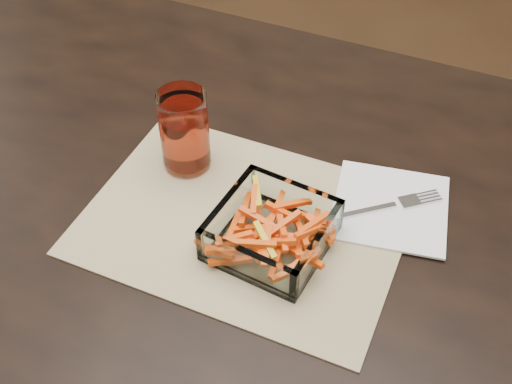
# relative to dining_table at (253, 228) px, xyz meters

# --- Properties ---
(dining_table) EXTENTS (1.60, 0.90, 0.75)m
(dining_table) POSITION_rel_dining_table_xyz_m (0.00, 0.00, 0.00)
(dining_table) COLOR black
(dining_table) RESTS_ON ground
(placemat) EXTENTS (0.45, 0.33, 0.00)m
(placemat) POSITION_rel_dining_table_xyz_m (0.01, -0.06, 0.09)
(placemat) COLOR tan
(placemat) RESTS_ON dining_table
(glass_bowl) EXTENTS (0.16, 0.16, 0.06)m
(glass_bowl) POSITION_rel_dining_table_xyz_m (0.07, -0.09, 0.11)
(glass_bowl) COLOR white
(glass_bowl) RESTS_ON placemat
(tumbler) EXTENTS (0.08, 0.08, 0.13)m
(tumbler) POSITION_rel_dining_table_xyz_m (-0.12, 0.01, 0.15)
(tumbler) COLOR white
(tumbler) RESTS_ON placemat
(napkin) EXTENTS (0.19, 0.19, 0.00)m
(napkin) POSITION_rel_dining_table_xyz_m (0.20, 0.05, 0.09)
(napkin) COLOR white
(napkin) RESTS_ON placemat
(fork) EXTENTS (0.14, 0.12, 0.00)m
(fork) POSITION_rel_dining_table_xyz_m (0.20, 0.04, 0.10)
(fork) COLOR silver
(fork) RESTS_ON napkin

